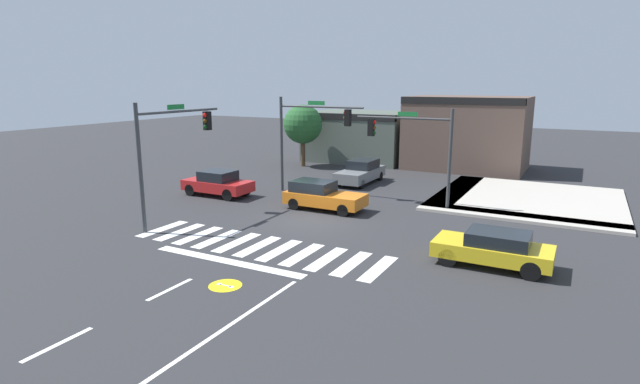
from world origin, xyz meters
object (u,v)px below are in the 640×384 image
object	(u,v)px
traffic_signal_southwest	(172,140)
car_red	(218,183)
traffic_signal_northwest	(310,128)
roadside_tree	(303,124)
car_gray	(361,172)
car_yellow	(494,248)
car_orange	(322,195)
traffic_signal_northeast	(413,140)

from	to	relation	value
traffic_signal_southwest	car_red	size ratio (longest dim) A/B	1.40
traffic_signal_northwest	roadside_tree	distance (m)	10.29
traffic_signal_southwest	roadside_tree	world-z (taller)	traffic_signal_southwest
car_red	traffic_signal_northwest	bearing A→B (deg)	33.84
traffic_signal_northwest	traffic_signal_southwest	xyz separation A→B (m)	(-2.67, -8.58, 0.02)
car_red	car_gray	size ratio (longest dim) A/B	0.88
car_gray	roadside_tree	size ratio (longest dim) A/B	0.95
traffic_signal_northwest	car_yellow	distance (m)	14.60
traffic_signal_northwest	traffic_signal_southwest	bearing A→B (deg)	-107.31
car_orange	roadside_tree	xyz separation A→B (m)	(-7.94, 11.74, 2.62)
traffic_signal_southwest	roadside_tree	xyz separation A→B (m)	(-2.82, 17.25, -0.64)
car_red	car_yellow	xyz separation A→B (m)	(16.64, -4.50, -0.06)
traffic_signal_northeast	car_yellow	xyz separation A→B (m)	(5.63, -7.51, -2.95)
traffic_signal_southwest	car_yellow	distance (m)	15.10
traffic_signal_southwest	car_red	distance (m)	6.67
traffic_signal_northeast	roadside_tree	xyz separation A→B (m)	(-11.90, 8.75, -0.28)
traffic_signal_northwest	car_gray	bearing A→B (deg)	72.17
traffic_signal_northeast	roadside_tree	distance (m)	14.77
car_orange	roadside_tree	size ratio (longest dim) A/B	0.86
roadside_tree	car_orange	bearing A→B (deg)	-55.92
traffic_signal_northwest	traffic_signal_southwest	distance (m)	8.99
traffic_signal_southwest	car_gray	xyz separation A→B (m)	(4.11, 13.04, -3.24)
car_red	roadside_tree	world-z (taller)	roadside_tree
car_gray	car_yellow	xyz separation A→B (m)	(10.59, -12.05, -0.06)
traffic_signal_northeast	traffic_signal_northwest	world-z (taller)	traffic_signal_northwest
traffic_signal_northwest	car_orange	distance (m)	5.08
car_orange	car_red	bearing A→B (deg)	-179.77
traffic_signal_northwest	car_orange	bearing A→B (deg)	-51.38
roadside_tree	traffic_signal_southwest	bearing A→B (deg)	-80.71
car_red	car_orange	distance (m)	7.05
traffic_signal_northeast	car_gray	bearing A→B (deg)	-42.47
traffic_signal_northwest	roadside_tree	bearing A→B (deg)	122.35
traffic_signal_northwest	car_red	xyz separation A→B (m)	(-4.61, -3.09, -3.23)
car_orange	car_gray	world-z (taller)	car_gray
traffic_signal_northeast	traffic_signal_northwest	size ratio (longest dim) A/B	0.93
traffic_signal_southwest	car_orange	world-z (taller)	traffic_signal_southwest
car_orange	car_gray	bearing A→B (deg)	97.64
car_red	car_orange	size ratio (longest dim) A/B	0.98
car_yellow	traffic_signal_northeast	bearing A→B (deg)	-53.15
traffic_signal_northwest	car_gray	world-z (taller)	traffic_signal_northwest
traffic_signal_northeast	traffic_signal_northwest	xyz separation A→B (m)	(-6.40, 0.08, 0.33)
traffic_signal_southwest	car_yellow	world-z (taller)	traffic_signal_southwest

